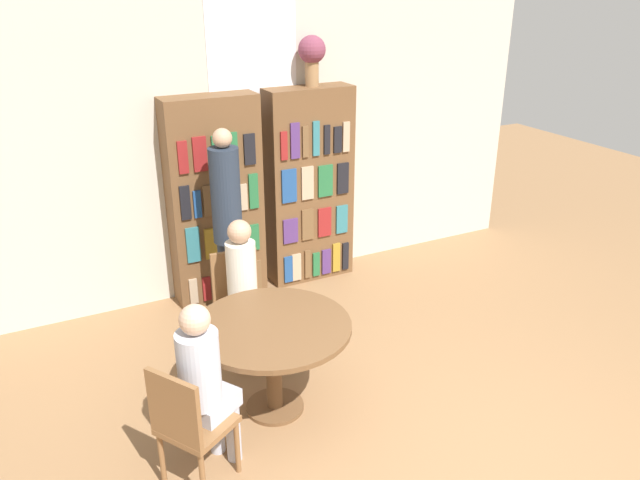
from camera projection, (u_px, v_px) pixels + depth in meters
The scene contains 10 objects.
wall_back at pixel (255, 142), 6.25m from camera, with size 6.40×0.07×3.00m.
bookshelf_left at pixel (215, 202), 6.07m from camera, with size 0.90×0.34×2.04m.
bookshelf_right at pixel (309, 187), 6.49m from camera, with size 0.90×0.34×2.04m.
flower_vase at pixel (312, 54), 5.99m from camera, with size 0.27×0.27×0.48m.
reading_table at pixel (273, 340), 4.53m from camera, with size 1.15×1.15×0.74m.
chair_near_camera at pixel (188, 422), 3.85m from camera, with size 0.55×0.55×0.90m.
chair_left_side at pixel (239, 297), 5.34m from camera, with size 0.43×0.43×0.90m.
seated_reader_left at pixel (244, 284), 5.10m from camera, with size 0.27×0.37×1.26m.
seated_reader_right at pixel (205, 378), 3.91m from camera, with size 0.41×0.39×1.26m.
librarian_standing at pixel (227, 209), 5.59m from camera, with size 0.27×0.54×1.85m.
Camera 1 is at (-2.21, -2.29, 3.05)m, focal length 35.00 mm.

